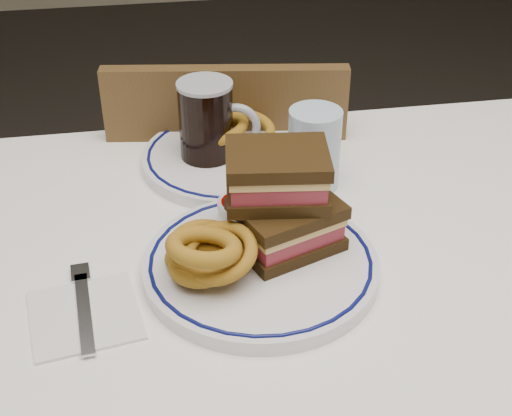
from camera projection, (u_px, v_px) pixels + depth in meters
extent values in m
cube|color=white|center=(272.00, 280.00, 0.92)|extent=(1.26, 0.86, 0.03)
cylinder|color=#402B14|center=(493.00, 290.00, 1.49)|extent=(0.06, 0.06, 0.71)
cube|color=white|center=(228.00, 169.00, 1.32)|extent=(1.26, 0.01, 0.17)
cube|color=#402B14|center=(231.00, 234.00, 1.55)|extent=(0.46, 0.46, 0.04)
cylinder|color=#402B14|center=(301.00, 262.00, 1.82)|extent=(0.03, 0.03, 0.39)
cylinder|color=#402B14|center=(313.00, 362.00, 1.53)|extent=(0.03, 0.03, 0.39)
cylinder|color=#402B14|center=(166.00, 264.00, 1.82)|extent=(0.03, 0.03, 0.39)
cylinder|color=#402B14|center=(152.00, 364.00, 1.53)|extent=(0.03, 0.03, 0.39)
cube|color=#402B14|center=(228.00, 185.00, 1.27)|extent=(0.40, 0.09, 0.44)
cylinder|color=silver|center=(260.00, 266.00, 0.91)|extent=(0.30, 0.30, 0.02)
torus|color=#0A0F52|center=(261.00, 260.00, 0.90)|extent=(0.28, 0.28, 0.01)
cube|color=black|center=(286.00, 240.00, 0.92)|extent=(0.15, 0.14, 0.02)
cube|color=#962B3E|center=(287.00, 228.00, 0.91)|extent=(0.14, 0.13, 0.02)
cube|color=#DEB263|center=(287.00, 217.00, 0.90)|extent=(0.15, 0.13, 0.01)
cube|color=black|center=(287.00, 208.00, 0.89)|extent=(0.15, 0.14, 0.02)
cube|color=black|center=(277.00, 191.00, 0.90)|extent=(0.14, 0.12, 0.02)
cube|color=#962B3E|center=(277.00, 178.00, 0.89)|extent=(0.13, 0.11, 0.02)
cube|color=#DEB263|center=(277.00, 167.00, 0.88)|extent=(0.13, 0.11, 0.01)
cube|color=black|center=(277.00, 158.00, 0.87)|extent=(0.14, 0.12, 0.02)
torus|color=brown|center=(198.00, 255.00, 0.89)|extent=(0.09, 0.09, 0.04)
torus|color=brown|center=(202.00, 264.00, 0.86)|extent=(0.08, 0.08, 0.03)
torus|color=brown|center=(207.00, 250.00, 0.87)|extent=(0.10, 0.10, 0.05)
torus|color=brown|center=(219.00, 253.00, 0.85)|extent=(0.10, 0.10, 0.06)
torus|color=brown|center=(204.00, 247.00, 0.83)|extent=(0.10, 0.09, 0.05)
cylinder|color=white|center=(240.00, 212.00, 0.96)|extent=(0.06, 0.06, 0.04)
cylinder|color=#8F0302|center=(240.00, 205.00, 0.95)|extent=(0.05, 0.05, 0.01)
cylinder|color=black|center=(206.00, 126.00, 1.10)|extent=(0.08, 0.08, 0.14)
cylinder|color=#989DA6|center=(204.00, 84.00, 1.06)|extent=(0.09, 0.09, 0.01)
torus|color=#989DA6|center=(237.00, 125.00, 1.09)|extent=(0.07, 0.03, 0.07)
cylinder|color=#A6C0D6|center=(314.00, 149.00, 1.05)|extent=(0.08, 0.08, 0.12)
cylinder|color=silver|center=(232.00, 158.00, 1.14)|extent=(0.28, 0.28, 0.02)
torus|color=#0A0F52|center=(232.00, 153.00, 1.13)|extent=(0.27, 0.27, 0.01)
torus|color=brown|center=(214.00, 143.00, 1.14)|extent=(0.08, 0.08, 0.04)
torus|color=brown|center=(220.00, 138.00, 1.13)|extent=(0.08, 0.08, 0.06)
torus|color=brown|center=(248.00, 128.00, 1.14)|extent=(0.09, 0.09, 0.04)
torus|color=brown|center=(223.00, 131.00, 1.11)|extent=(0.09, 0.09, 0.05)
cube|color=silver|center=(85.00, 315.00, 0.84)|extent=(0.14, 0.14, 0.00)
cube|color=#ADADB2|center=(84.00, 313.00, 0.84)|extent=(0.03, 0.15, 0.00)
cube|color=#ADADB2|center=(80.00, 273.00, 0.90)|extent=(0.03, 0.04, 0.00)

